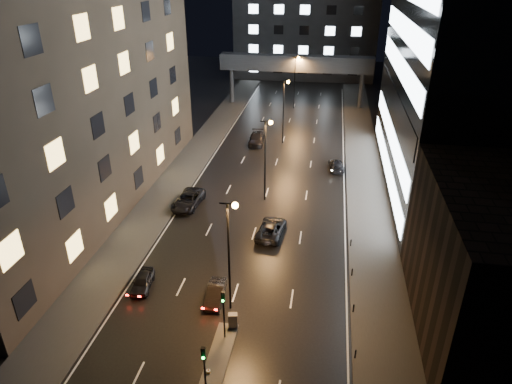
# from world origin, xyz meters

# --- Properties ---
(ground) EXTENTS (160.00, 160.00, 0.00)m
(ground) POSITION_xyz_m (0.00, 40.00, 0.00)
(ground) COLOR black
(ground) RESTS_ON ground
(sidewalk_left) EXTENTS (5.00, 110.00, 0.15)m
(sidewalk_left) POSITION_xyz_m (-12.50, 35.00, 0.07)
(sidewalk_left) COLOR #383533
(sidewalk_left) RESTS_ON ground
(sidewalk_right) EXTENTS (5.00, 110.00, 0.15)m
(sidewalk_right) POSITION_xyz_m (12.50, 35.00, 0.07)
(sidewalk_right) COLOR #383533
(sidewalk_right) RESTS_ON ground
(building_left) EXTENTS (15.00, 48.00, 40.00)m
(building_left) POSITION_xyz_m (-22.50, 24.00, 20.00)
(building_left) COLOR #2D2319
(building_left) RESTS_ON ground
(building_right_low) EXTENTS (10.00, 18.00, 12.00)m
(building_right_low) POSITION_xyz_m (20.00, 9.00, 6.00)
(building_right_low) COLOR black
(building_right_low) RESTS_ON ground
(building_right_glass) EXTENTS (20.00, 36.00, 45.00)m
(building_right_glass) POSITION_xyz_m (25.00, 36.00, 22.50)
(building_right_glass) COLOR black
(building_right_glass) RESTS_ON ground
(building_far) EXTENTS (34.00, 14.00, 25.00)m
(building_far) POSITION_xyz_m (0.00, 98.00, 12.50)
(building_far) COLOR #333335
(building_far) RESTS_ON ground
(skybridge) EXTENTS (30.00, 3.00, 10.00)m
(skybridge) POSITION_xyz_m (0.00, 70.00, 8.34)
(skybridge) COLOR #333335
(skybridge) RESTS_ON ground
(median_island) EXTENTS (1.60, 8.00, 0.15)m
(median_island) POSITION_xyz_m (0.30, 2.00, 0.07)
(median_island) COLOR #383533
(median_island) RESTS_ON ground
(traffic_signal_near) EXTENTS (0.28, 0.34, 4.40)m
(traffic_signal_near) POSITION_xyz_m (0.30, 4.49, 3.09)
(traffic_signal_near) COLOR black
(traffic_signal_near) RESTS_ON median_island
(traffic_signal_far) EXTENTS (0.28, 0.34, 4.40)m
(traffic_signal_far) POSITION_xyz_m (0.30, -1.01, 3.09)
(traffic_signal_far) COLOR black
(traffic_signal_far) RESTS_ON median_island
(bollard_row) EXTENTS (0.12, 25.12, 0.90)m
(bollard_row) POSITION_xyz_m (10.20, 6.50, 0.45)
(bollard_row) COLOR black
(bollard_row) RESTS_ON ground
(streetlight_near) EXTENTS (1.45, 0.50, 10.15)m
(streetlight_near) POSITION_xyz_m (0.16, 8.00, 6.50)
(streetlight_near) COLOR black
(streetlight_near) RESTS_ON ground
(streetlight_mid_a) EXTENTS (1.45, 0.50, 10.15)m
(streetlight_mid_a) POSITION_xyz_m (0.16, 28.00, 6.50)
(streetlight_mid_a) COLOR black
(streetlight_mid_a) RESTS_ON ground
(streetlight_mid_b) EXTENTS (1.45, 0.50, 10.15)m
(streetlight_mid_b) POSITION_xyz_m (0.16, 48.00, 6.50)
(streetlight_mid_b) COLOR black
(streetlight_mid_b) RESTS_ON ground
(streetlight_far) EXTENTS (1.45, 0.50, 10.15)m
(streetlight_far) POSITION_xyz_m (0.16, 68.00, 6.50)
(streetlight_far) COLOR black
(streetlight_far) RESTS_ON ground
(car_away_a) EXTENTS (2.01, 3.98, 1.30)m
(car_away_a) POSITION_xyz_m (-8.32, 9.43, 0.65)
(car_away_a) COLOR black
(car_away_a) RESTS_ON ground
(car_away_b) EXTENTS (1.61, 4.08, 1.32)m
(car_away_b) POSITION_xyz_m (-1.50, 8.86, 0.66)
(car_away_b) COLOR black
(car_away_b) RESTS_ON ground
(car_away_c) EXTENTS (3.13, 6.04, 1.63)m
(car_away_c) POSITION_xyz_m (-8.78, 24.91, 0.81)
(car_away_c) COLOR black
(car_away_c) RESTS_ON ground
(car_away_d) EXTENTS (2.65, 5.76, 1.63)m
(car_away_d) POSITION_xyz_m (-4.12, 47.06, 0.82)
(car_away_d) COLOR black
(car_away_d) RESTS_ON ground
(car_toward_a) EXTENTS (3.09, 5.75, 1.54)m
(car_toward_a) POSITION_xyz_m (1.86, 20.08, 0.77)
(car_toward_a) COLOR black
(car_toward_a) RESTS_ON ground
(car_toward_b) EXTENTS (2.42, 4.85, 1.35)m
(car_toward_b) POSITION_xyz_m (8.59, 38.65, 0.68)
(car_toward_b) COLOR black
(car_toward_b) RESTS_ON ground
(utility_cabinet) EXTENTS (0.80, 0.62, 1.28)m
(utility_cabinet) POSITION_xyz_m (0.70, 5.70, 0.79)
(utility_cabinet) COLOR #4E4E50
(utility_cabinet) RESTS_ON median_island
(cone_a) EXTENTS (0.41, 0.41, 0.57)m
(cone_a) POSITION_xyz_m (-0.07, 0.94, 0.28)
(cone_a) COLOR orange
(cone_a) RESTS_ON ground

